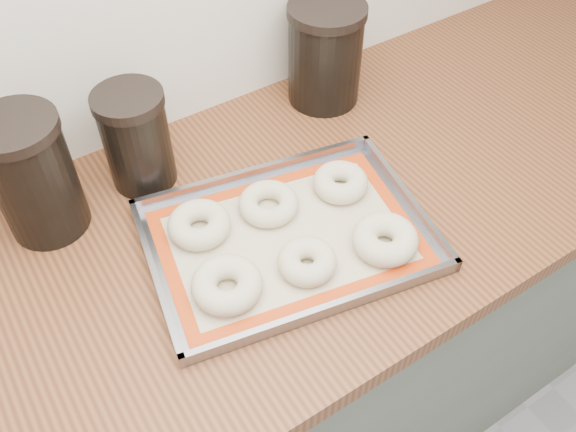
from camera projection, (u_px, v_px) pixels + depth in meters
cabinet at (267, 357)px, 1.40m from camera, size 3.00×0.65×0.86m
countertop at (260, 228)px, 1.07m from camera, size 3.06×0.68×0.04m
baking_tray at (288, 237)px, 1.02m from camera, size 0.51×0.41×0.03m
baking_mat at (288, 238)px, 1.02m from camera, size 0.47×0.36×0.00m
bagel_front_left at (227, 285)px, 0.93m from camera, size 0.15×0.15×0.04m
bagel_front_mid at (307, 261)px, 0.96m from camera, size 0.13×0.13×0.04m
bagel_front_right at (385, 239)px, 0.99m from camera, size 0.13×0.13×0.04m
bagel_back_left at (199, 225)px, 1.01m from camera, size 0.11×0.11×0.04m
bagel_back_mid at (268, 204)px, 1.05m from camera, size 0.13×0.13×0.03m
bagel_back_right at (341, 182)px, 1.08m from camera, size 0.11×0.11×0.04m
canister_left at (33, 176)px, 0.97m from camera, size 0.14×0.14×0.22m
canister_mid at (136, 139)px, 1.05m from camera, size 0.12×0.12×0.19m
canister_right at (325, 54)px, 1.21m from camera, size 0.15×0.15×0.21m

